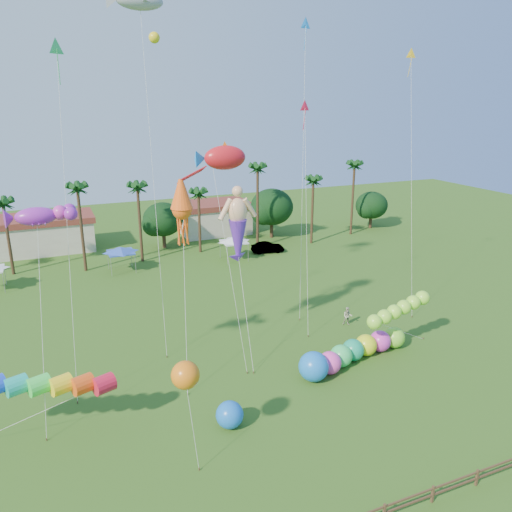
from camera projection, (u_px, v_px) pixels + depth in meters
name	position (u px, v px, depth m)	size (l,w,h in m)	color
ground	(322.00, 446.00, 29.74)	(160.00, 160.00, 0.00)	#285116
tree_line	(183.00, 217.00, 68.40)	(69.46, 8.91, 11.00)	#3A2819
buildings_row	(128.00, 228.00, 71.87)	(35.00, 7.00, 4.00)	beige
tent_row	(121.00, 251.00, 58.56)	(31.00, 4.00, 0.60)	white
fence	(384.00, 511.00, 24.29)	(36.12, 0.12, 1.00)	brown
car_b	(268.00, 247.00, 67.08)	(1.51, 4.32, 1.42)	#4C4C54
spectator_b	(348.00, 316.00, 45.49)	(0.83, 0.65, 1.71)	#AAAA8E
caterpillar_inflatable	(350.00, 353.00, 38.75)	(10.92, 4.08, 2.23)	#FF43BA
blue_ball	(230.00, 415.00, 31.23)	(1.75, 1.75, 1.75)	blue
rainbow_tube	(67.00, 392.00, 29.48)	(9.93, 3.19, 3.82)	red
green_worm	(374.00, 322.00, 38.99)	(9.22, 3.67, 3.84)	#9CF837
orange_ball_kite	(185.00, 375.00, 26.48)	(2.05, 2.05, 6.53)	orange
merman_kite	(238.00, 229.00, 39.01)	(2.86, 5.98, 12.93)	#F1B689
fish_kite	(225.00, 158.00, 36.57)	(5.00, 5.79, 16.66)	red
shark_kite	(140.00, 1.00, 37.66)	(5.08, 7.82, 27.72)	#8F959C
squid_kite	(182.00, 210.00, 35.71)	(2.40, 5.60, 14.51)	#FF5B14
lobster_kite	(36.00, 216.00, 29.94)	(4.52, 5.33, 13.84)	purple
delta_kite_red	(305.00, 111.00, 41.86)	(1.95, 4.51, 19.73)	#F11A3D
delta_kite_yellow	(411.00, 61.00, 44.65)	(1.58, 4.81, 24.16)	yellow
delta_kite_green	(57.00, 54.00, 31.65)	(2.03, 5.19, 23.51)	#2FC861
delta_kite_blue	(306.00, 31.00, 42.79)	(2.39, 3.88, 26.50)	#1C8AFC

